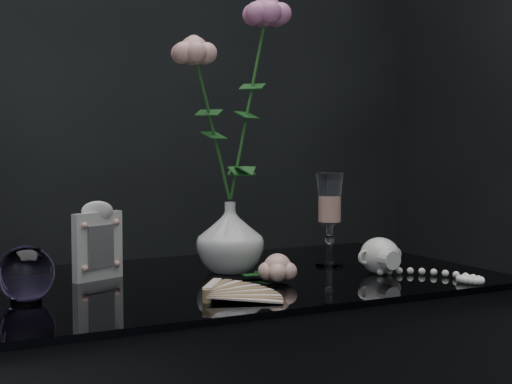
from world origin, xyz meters
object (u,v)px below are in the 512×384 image
vase (230,237)px  pearl_jar (380,254)px  picture_frame (98,240)px  wine_glass (330,219)px  paperweight (26,273)px  loose_rose (278,268)px

vase → pearl_jar: size_ratio=0.53×
picture_frame → pearl_jar: bearing=-41.7°
wine_glass → pearl_jar: size_ratio=0.74×
wine_glass → picture_frame: (-0.47, 0.06, -0.02)m
vase → paperweight: size_ratio=1.51×
wine_glass → vase: bearing=174.1°
vase → wine_glass: wine_glass is taller
picture_frame → pearl_jar: (0.50, -0.18, -0.04)m
paperweight → pearl_jar: 0.66m
wine_glass → picture_frame: wine_glass is taller
paperweight → pearl_jar: bearing=-4.2°
paperweight → loose_rose: 0.44m
wine_glass → picture_frame: size_ratio=1.30×
wine_glass → paperweight: (-0.62, -0.07, -0.05)m
picture_frame → paperweight: 0.21m
wine_glass → picture_frame: bearing=172.6°
wine_glass → loose_rose: wine_glass is taller
vase → loose_rose: vase is taller
wine_glass → loose_rose: bearing=-148.0°
picture_frame → loose_rose: picture_frame is taller
vase → picture_frame: 0.25m
paperweight → pearl_jar: size_ratio=0.35×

